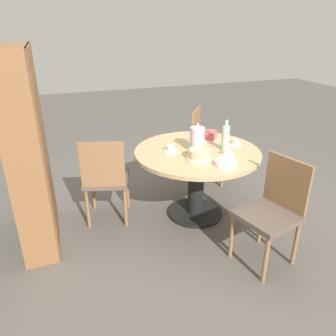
# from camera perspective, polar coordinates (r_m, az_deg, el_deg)

# --- Properties ---
(ground_plane) EXTENTS (14.00, 14.00, 0.00)m
(ground_plane) POSITION_cam_1_polar(r_m,az_deg,el_deg) (3.48, 4.70, -7.89)
(ground_plane) COLOR #56514C
(dining_table) EXTENTS (1.21, 1.21, 0.71)m
(dining_table) POSITION_cam_1_polar(r_m,az_deg,el_deg) (3.22, 5.02, 0.23)
(dining_table) COLOR black
(dining_table) RESTS_ON ground_plane
(chair_a) EXTENTS (0.51, 0.51, 0.88)m
(chair_a) POSITION_cam_1_polar(r_m,az_deg,el_deg) (2.75, 17.73, -6.83)
(chair_a) COLOR olive
(chair_a) RESTS_ON ground_plane
(chair_b) EXTENTS (0.59, 0.59, 0.88)m
(chair_b) POSITION_cam_1_polar(r_m,az_deg,el_deg) (4.07, 6.64, 4.39)
(chair_b) COLOR olive
(chair_b) RESTS_ON ground_plane
(chair_c) EXTENTS (0.52, 0.52, 0.88)m
(chair_c) POSITION_cam_1_polar(r_m,az_deg,el_deg) (3.19, -10.78, -1.63)
(chair_c) COLOR olive
(chair_c) RESTS_ON ground_plane
(bookshelf) EXTENTS (0.83, 0.28, 1.69)m
(bookshelf) POSITION_cam_1_polar(r_m,az_deg,el_deg) (2.95, -22.72, 2.30)
(bookshelf) COLOR brown
(bookshelf) RESTS_ON ground_plane
(coffee_pot) EXTENTS (0.14, 0.14, 0.27)m
(coffee_pot) POSITION_cam_1_polar(r_m,az_deg,el_deg) (3.11, 5.13, 5.15)
(coffee_pot) COLOR silver
(coffee_pot) RESTS_ON dining_table
(water_bottle) EXTENTS (0.07, 0.07, 0.31)m
(water_bottle) POSITION_cam_1_polar(r_m,az_deg,el_deg) (3.17, 9.97, 5.33)
(water_bottle) COLOR #99C6A3
(water_bottle) RESTS_ON dining_table
(cake_main) EXTENTS (0.23, 0.23, 0.09)m
(cake_main) POSITION_cam_1_polar(r_m,az_deg,el_deg) (2.95, 5.44, 2.36)
(cake_main) COLOR white
(cake_main) RESTS_ON dining_table
(cake_second) EXTENTS (0.19, 0.19, 0.09)m
(cake_second) POSITION_cam_1_polar(r_m,az_deg,el_deg) (3.46, 7.28, 5.61)
(cake_second) COLOR white
(cake_second) RESTS_ON dining_table
(cup_a) EXTENTS (0.13, 0.13, 0.06)m
(cup_a) POSITION_cam_1_polar(r_m,az_deg,el_deg) (3.07, 10.28, 2.56)
(cup_a) COLOR silver
(cup_a) RESTS_ON dining_table
(cup_b) EXTENTS (0.13, 0.13, 0.06)m
(cup_b) POSITION_cam_1_polar(r_m,az_deg,el_deg) (3.35, 11.61, 4.35)
(cup_b) COLOR silver
(cup_b) RESTS_ON dining_table
(cup_c) EXTENTS (0.13, 0.13, 0.06)m
(cup_c) POSITION_cam_1_polar(r_m,az_deg,el_deg) (3.12, 0.47, 3.35)
(cup_c) COLOR silver
(cup_c) RESTS_ON dining_table
(plate_stack) EXTENTS (0.19, 0.19, 0.04)m
(plate_stack) POSITION_cam_1_polar(r_m,az_deg,el_deg) (2.85, 10.05, 0.81)
(plate_stack) COLOR white
(plate_stack) RESTS_ON dining_table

